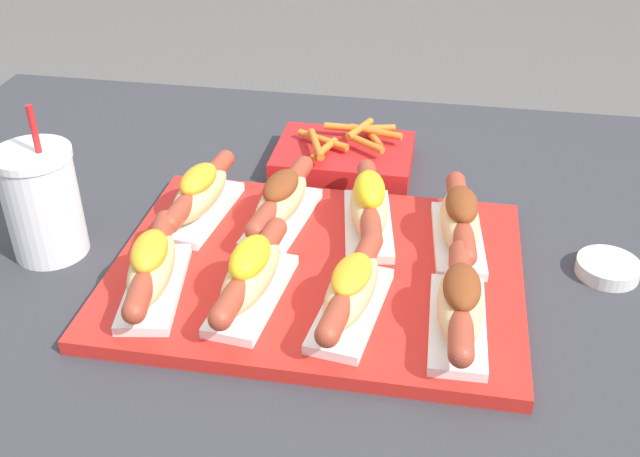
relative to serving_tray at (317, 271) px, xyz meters
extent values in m
cube|color=#333338|center=(0.01, 0.08, -0.37)|extent=(1.44, 0.97, 0.72)
cube|color=red|center=(0.00, 0.00, 0.00)|extent=(0.49, 0.37, 0.02)
cube|color=white|center=(-0.18, -0.08, 0.02)|extent=(0.09, 0.17, 0.01)
ellipsoid|color=#DBB77A|center=(-0.18, -0.08, 0.04)|extent=(0.07, 0.15, 0.04)
cylinder|color=#9E3D28|center=(-0.18, -0.08, 0.05)|extent=(0.05, 0.18, 0.03)
sphere|color=#9E3D28|center=(-0.16, -0.17, 0.05)|extent=(0.03, 0.03, 0.03)
sphere|color=#9E3D28|center=(-0.19, 0.00, 0.05)|extent=(0.03, 0.03, 0.03)
ellipsoid|color=gold|center=(-0.18, -0.08, 0.07)|extent=(0.05, 0.08, 0.03)
cube|color=white|center=(-0.06, -0.08, 0.02)|extent=(0.08, 0.17, 0.01)
ellipsoid|color=#DBB77A|center=(-0.06, -0.08, 0.04)|extent=(0.06, 0.15, 0.04)
cylinder|color=#9E3D28|center=(-0.06, -0.08, 0.05)|extent=(0.04, 0.18, 0.03)
sphere|color=#9E3D28|center=(-0.07, -0.17, 0.05)|extent=(0.03, 0.03, 0.03)
sphere|color=#9E3D28|center=(-0.05, 0.01, 0.05)|extent=(0.03, 0.03, 0.03)
ellipsoid|color=yellow|center=(-0.06, -0.08, 0.07)|extent=(0.05, 0.08, 0.03)
cube|color=white|center=(0.05, -0.08, 0.02)|extent=(0.08, 0.17, 0.01)
ellipsoid|color=#DBB77A|center=(0.05, -0.08, 0.04)|extent=(0.07, 0.15, 0.04)
cylinder|color=#9E3D28|center=(0.05, -0.08, 0.05)|extent=(0.05, 0.18, 0.03)
sphere|color=#9E3D28|center=(0.04, -0.17, 0.05)|extent=(0.03, 0.03, 0.03)
sphere|color=#9E3D28|center=(0.07, 0.00, 0.05)|extent=(0.03, 0.03, 0.03)
ellipsoid|color=gold|center=(0.05, -0.08, 0.06)|extent=(0.05, 0.08, 0.02)
cube|color=white|center=(0.17, -0.09, 0.02)|extent=(0.06, 0.16, 0.01)
ellipsoid|color=#DBB77A|center=(0.17, -0.09, 0.04)|extent=(0.05, 0.14, 0.04)
cylinder|color=#9E3D28|center=(0.17, -0.09, 0.05)|extent=(0.03, 0.18, 0.03)
sphere|color=#9E3D28|center=(0.17, -0.18, 0.05)|extent=(0.03, 0.03, 0.03)
sphere|color=#9E3D28|center=(0.17, 0.00, 0.05)|extent=(0.03, 0.03, 0.03)
ellipsoid|color=brown|center=(0.17, -0.09, 0.07)|extent=(0.04, 0.08, 0.03)
cube|color=white|center=(-0.17, 0.09, 0.02)|extent=(0.08, 0.17, 0.01)
ellipsoid|color=#DBB77A|center=(-0.17, 0.09, 0.04)|extent=(0.06, 0.15, 0.04)
cylinder|color=#9E3D28|center=(-0.17, 0.09, 0.05)|extent=(0.05, 0.18, 0.03)
sphere|color=#9E3D28|center=(-0.18, 0.00, 0.05)|extent=(0.03, 0.03, 0.03)
sphere|color=#9E3D28|center=(-0.16, 0.17, 0.05)|extent=(0.03, 0.03, 0.03)
ellipsoid|color=gold|center=(-0.17, 0.09, 0.07)|extent=(0.05, 0.08, 0.03)
cube|color=white|center=(-0.06, 0.09, 0.02)|extent=(0.08, 0.17, 0.01)
ellipsoid|color=#DBB77A|center=(-0.06, 0.09, 0.04)|extent=(0.07, 0.15, 0.04)
cylinder|color=#9E3D28|center=(-0.06, 0.09, 0.05)|extent=(0.05, 0.18, 0.03)
sphere|color=#9E3D28|center=(-0.08, 0.00, 0.05)|extent=(0.03, 0.03, 0.03)
sphere|color=#9E3D28|center=(-0.05, 0.17, 0.05)|extent=(0.03, 0.03, 0.03)
ellipsoid|color=brown|center=(-0.06, 0.09, 0.06)|extent=(0.05, 0.08, 0.03)
cube|color=white|center=(0.05, 0.09, 0.02)|extent=(0.08, 0.17, 0.01)
ellipsoid|color=#DBB77A|center=(0.05, 0.09, 0.04)|extent=(0.07, 0.15, 0.04)
cylinder|color=#9E3D28|center=(0.05, 0.09, 0.05)|extent=(0.05, 0.18, 0.03)
sphere|color=#9E3D28|center=(0.06, 0.00, 0.05)|extent=(0.03, 0.03, 0.03)
sphere|color=#9E3D28|center=(0.04, 0.18, 0.05)|extent=(0.03, 0.03, 0.03)
ellipsoid|color=yellow|center=(0.05, 0.09, 0.07)|extent=(0.05, 0.08, 0.04)
cube|color=white|center=(0.17, 0.08, 0.02)|extent=(0.07, 0.16, 0.01)
ellipsoid|color=#DBB77A|center=(0.17, 0.08, 0.04)|extent=(0.06, 0.14, 0.04)
cylinder|color=#9E3D28|center=(0.17, 0.08, 0.05)|extent=(0.04, 0.18, 0.03)
sphere|color=#9E3D28|center=(0.17, -0.01, 0.05)|extent=(0.03, 0.03, 0.03)
sphere|color=#9E3D28|center=(0.16, 0.17, 0.05)|extent=(0.03, 0.03, 0.03)
ellipsoid|color=brown|center=(0.17, 0.08, 0.07)|extent=(0.05, 0.08, 0.03)
cylinder|color=silver|center=(0.35, 0.07, 0.00)|extent=(0.08, 0.08, 0.02)
cylinder|color=red|center=(0.35, 0.07, 0.01)|extent=(0.06, 0.06, 0.01)
cylinder|color=white|center=(-0.35, 0.00, 0.06)|extent=(0.09, 0.09, 0.13)
cylinder|color=white|center=(-0.35, 0.00, 0.13)|extent=(0.10, 0.10, 0.01)
cylinder|color=red|center=(-0.33, 0.00, 0.16)|extent=(0.01, 0.01, 0.06)
cube|color=red|center=(-0.01, 0.29, 0.01)|extent=(0.21, 0.15, 0.03)
cylinder|color=orange|center=(-0.05, 0.25, 0.05)|extent=(0.04, 0.09, 0.01)
cylinder|color=orange|center=(0.04, 0.33, 0.04)|extent=(0.06, 0.02, 0.01)
cylinder|color=orange|center=(0.00, 0.32, 0.04)|extent=(0.09, 0.01, 0.01)
cylinder|color=orange|center=(0.01, 0.31, 0.05)|extent=(0.04, 0.07, 0.01)
cylinder|color=orange|center=(0.03, 0.31, 0.04)|extent=(0.04, 0.06, 0.01)
cylinder|color=orange|center=(0.03, 0.27, 0.04)|extent=(0.06, 0.04, 0.01)
cylinder|color=orange|center=(-0.04, 0.28, 0.04)|extent=(0.09, 0.05, 0.01)
cylinder|color=orange|center=(0.04, 0.31, 0.04)|extent=(0.08, 0.03, 0.01)
cylinder|color=orange|center=(-0.04, 0.25, 0.04)|extent=(0.03, 0.07, 0.01)
camera|label=1|loc=(0.13, -0.73, 0.54)|focal=42.00mm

